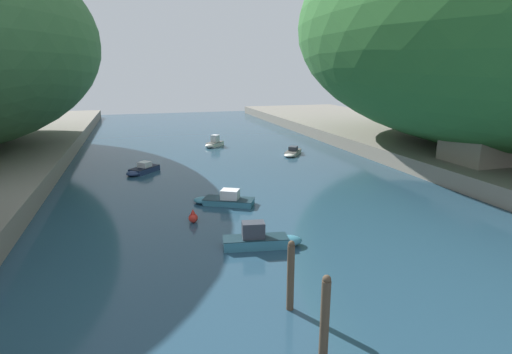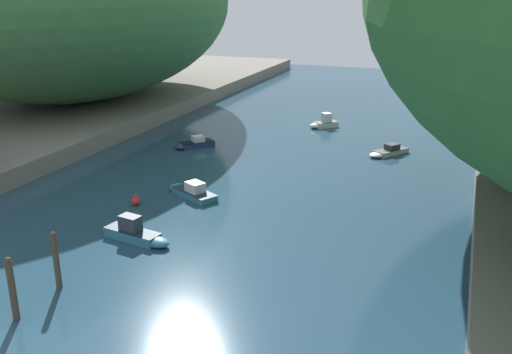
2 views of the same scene
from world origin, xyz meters
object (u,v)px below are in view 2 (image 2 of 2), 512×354
at_px(boat_moored_right, 323,123).
at_px(boat_mid_channel, 191,191).
at_px(boat_open_rowboat, 388,152).
at_px(boat_near_quay, 193,144).
at_px(channel_buoy_near, 136,201).
at_px(boat_yellow_tender, 138,234).

distance_m(boat_moored_right, boat_mid_channel, 23.48).
height_order(boat_open_rowboat, boat_mid_channel, boat_mid_channel).
relative_size(boat_near_quay, channel_buoy_near, 4.10).
relative_size(boat_near_quay, boat_mid_channel, 0.80).
height_order(boat_open_rowboat, channel_buoy_near, channel_buoy_near).
xyz_separation_m(boat_mid_channel, channel_buoy_near, (-2.65, -3.04, 0.01)).
height_order(boat_mid_channel, channel_buoy_near, boat_mid_channel).
xyz_separation_m(boat_moored_right, boat_yellow_tender, (-3.18, -31.09, 0.01)).
bearing_deg(boat_moored_right, boat_near_quay, 95.24).
bearing_deg(boat_near_quay, channel_buoy_near, 143.34).
bearing_deg(boat_open_rowboat, boat_near_quay, 47.70).
height_order(boat_near_quay, channel_buoy_near, boat_near_quay).
bearing_deg(boat_near_quay, boat_open_rowboat, -125.01).
relative_size(boat_open_rowboat, boat_near_quay, 1.11).
bearing_deg(channel_buoy_near, boat_yellow_tender, -56.73).
bearing_deg(boat_mid_channel, channel_buoy_near, 166.77).
height_order(boat_moored_right, channel_buoy_near, boat_moored_right).
distance_m(boat_open_rowboat, boat_moored_right, 11.08).
distance_m(boat_open_rowboat, channel_buoy_near, 23.29).
xyz_separation_m(boat_near_quay, boat_mid_channel, (5.57, -11.40, 0.02)).
xyz_separation_m(boat_open_rowboat, channel_buoy_near, (-14.23, -18.43, 0.07)).
height_order(boat_moored_right, boat_yellow_tender, boat_yellow_tender).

